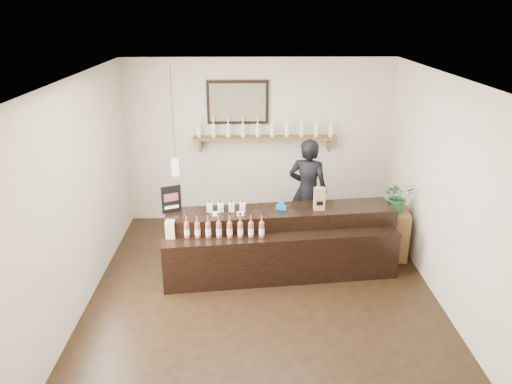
{
  "coord_description": "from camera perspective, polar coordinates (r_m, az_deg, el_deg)",
  "views": [
    {
      "loc": [
        -0.2,
        -5.74,
        3.56
      ],
      "look_at": [
        -0.08,
        0.7,
        1.16
      ],
      "focal_mm": 35.0,
      "sensor_mm": 36.0,
      "label": 1
    }
  ],
  "objects": [
    {
      "name": "back_wall_decor",
      "position": [
        8.31,
        -0.76,
        7.94
      ],
      "size": [
        2.66,
        0.96,
        1.69
      ],
      "color": "brown",
      "rests_on": "ground"
    },
    {
      "name": "side_cabinet",
      "position": [
        7.77,
        15.54,
        -4.62
      ],
      "size": [
        0.44,
        0.55,
        0.73
      ],
      "color": "brown",
      "rests_on": "ground"
    },
    {
      "name": "shopkeeper",
      "position": [
        7.8,
        5.97,
        0.85
      ],
      "size": [
        0.81,
        0.67,
        1.92
      ],
      "primitive_type": "imported",
      "rotation": [
        0.0,
        0.0,
        2.8
      ],
      "color": "black",
      "rests_on": "ground"
    },
    {
      "name": "paper_bag",
      "position": [
        6.97,
        7.25,
        -0.79
      ],
      "size": [
        0.15,
        0.12,
        0.32
      ],
      "color": "#A3804E",
      "rests_on": "counter"
    },
    {
      "name": "room_shell",
      "position": [
        6.04,
        0.89,
        2.52
      ],
      "size": [
        5.0,
        5.0,
        5.0
      ],
      "color": "beige",
      "rests_on": "ground"
    },
    {
      "name": "ground",
      "position": [
        6.76,
        0.81,
        -11.35
      ],
      "size": [
        5.0,
        5.0,
        0.0
      ],
      "primitive_type": "plane",
      "color": "black",
      "rests_on": "ground"
    },
    {
      "name": "tape_dispenser",
      "position": [
        6.96,
        2.92,
        -1.66
      ],
      "size": [
        0.16,
        0.1,
        0.12
      ],
      "color": "#1761A4",
      "rests_on": "counter"
    },
    {
      "name": "promo_sign",
      "position": [
        6.91,
        -9.65,
        -0.83
      ],
      "size": [
        0.26,
        0.13,
        0.38
      ],
      "color": "black",
      "rests_on": "counter"
    },
    {
      "name": "counter",
      "position": [
        7.07,
        2.8,
        -5.92
      ],
      "size": [
        3.25,
        1.21,
        1.05
      ],
      "color": "black",
      "rests_on": "ground"
    },
    {
      "name": "potted_plant",
      "position": [
        7.55,
        15.96,
        -0.5
      ],
      "size": [
        0.42,
        0.36,
        0.46
      ],
      "primitive_type": "imported",
      "rotation": [
        0.0,
        0.0,
        0.0
      ],
      "color": "#255E2C",
      "rests_on": "side_cabinet"
    }
  ]
}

